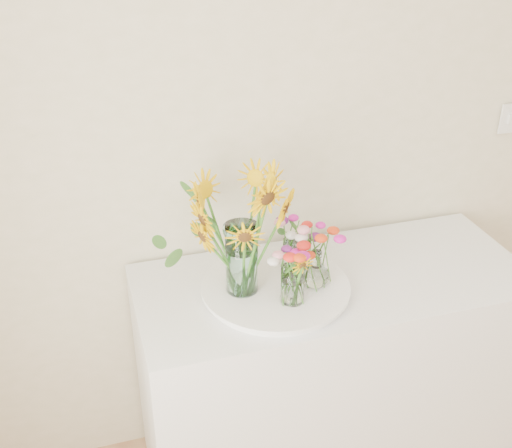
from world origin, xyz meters
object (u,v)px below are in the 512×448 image
counter (328,375)px  small_vase_b (316,268)px  mason_jar (242,259)px  small_vase_a (293,285)px  small_vase_c (292,254)px  tray (276,289)px

counter → small_vase_b: bearing=-149.6°
mason_jar → small_vase_a: 0.19m
small_vase_c → mason_jar: bearing=-158.8°
tray → small_vase_c: 0.14m
mason_jar → small_vase_a: (0.14, -0.11, -0.06)m
small_vase_a → small_vase_c: small_vase_a is taller
small_vase_a → small_vase_b: (0.11, 0.07, 0.00)m
mason_jar → small_vase_b: bearing=-9.4°
small_vase_a → small_vase_b: small_vase_b is taller
counter → tray: tray is taller
small_vase_b → counter: bearing=30.4°
tray → small_vase_b: 0.16m
mason_jar → small_vase_c: 0.23m
small_vase_b → small_vase_c: size_ratio=1.14×
mason_jar → small_vase_c: (0.20, 0.08, -0.07)m
small_vase_a → small_vase_b: 0.13m
counter → small_vase_a: 0.59m
counter → small_vase_a: small_vase_a is taller
mason_jar → small_vase_b: size_ratio=1.86×
tray → small_vase_a: 0.13m
small_vase_b → mason_jar: bearing=170.6°
small_vase_a → small_vase_c: 0.20m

